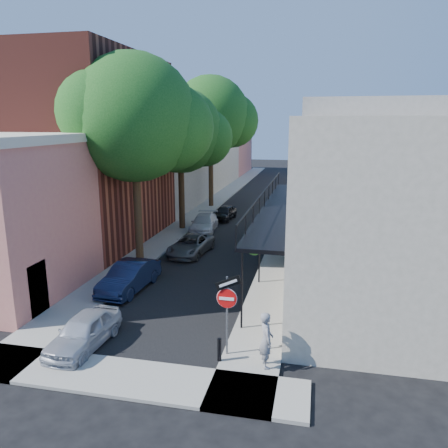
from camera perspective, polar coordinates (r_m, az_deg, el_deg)
The scene contains 18 objects.
ground at distance 15.65m, azimuth -12.31°, elevation -17.15°, with size 160.00×160.00×0.00m, color black.
road_surface at distance 43.32m, azimuth 4.16°, elevation 2.81°, with size 6.00×64.00×0.01m, color black.
sidewalk_left at distance 44.03m, azimuth -1.01°, elevation 3.08°, with size 2.00×64.00×0.12m, color gray.
sidewalk_right at distance 42.95m, azimuth 9.45°, elevation 2.64°, with size 2.00×64.00×0.12m, color gray.
sidewalk_cross at distance 14.85m, azimuth -13.99°, elevation -18.77°, with size 12.00×2.00×0.12m, color gray.
buildings_left at distance 43.78m, azimuth -8.27°, elevation 9.33°, with size 10.10×59.10×12.00m.
buildings_right at distance 41.94m, azimuth 16.54°, elevation 8.05°, with size 9.80×55.00×10.00m.
sign_post at distance 14.65m, azimuth 0.41°, elevation -10.10°, with size 0.89×0.17×2.99m.
bollard at distance 14.94m, azimuth -0.61°, elevation -16.10°, with size 0.14×0.14×0.80m, color black.
oak_near at distance 24.29m, azimuth -10.52°, elevation 13.13°, with size 7.48×6.80×11.42m.
oak_mid at distance 31.83m, azimuth -4.95°, elevation 11.80°, with size 6.60×6.00×10.20m.
oak_far at distance 40.53m, azimuth -1.05°, elevation 13.85°, with size 7.70×7.00×11.90m.
parked_car_a at distance 16.64m, azimuth -17.84°, elevation -13.21°, with size 1.43×3.55×1.21m, color #A2A8B4.
parked_car_b at distance 21.26m, azimuth -12.26°, elevation -6.76°, with size 1.43×4.10×1.35m, color #121C39.
parked_car_c at distance 26.43m, azimuth -4.34°, elevation -2.75°, with size 1.89×4.10×1.14m, color #4F5256.
parked_car_d at distance 31.78m, azimuth -2.64°, elevation 0.10°, with size 1.72×4.24×1.23m, color silver.
parked_car_e at distance 35.54m, azimuth 0.07°, elevation 1.47°, with size 1.36×3.39×1.16m, color black.
pedestrian at distance 14.46m, azimuth 5.53°, elevation -14.81°, with size 0.68×0.45×1.87m, color gray.
Camera 1 is at (5.89, -12.19, 7.85)m, focal length 35.00 mm.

